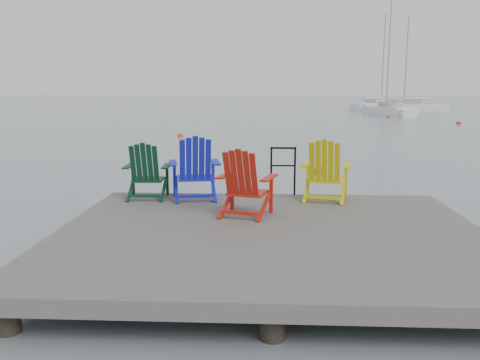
{
  "coord_description": "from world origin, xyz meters",
  "views": [
    {
      "loc": [
        -0.09,
        -6.92,
        2.45
      ],
      "look_at": [
        -0.53,
        2.01,
        0.85
      ],
      "focal_mm": 38.0,
      "sensor_mm": 36.0,
      "label": 1
    }
  ],
  "objects_px": {
    "chair_yellow": "(325,170)",
    "buoy_a": "(320,173)",
    "chair_red": "(245,182)",
    "buoy_b": "(180,137)",
    "sailboat_near": "(388,111)",
    "sailboat_far": "(408,108)",
    "handrail": "(283,166)",
    "buoy_c": "(459,124)",
    "sailboat_mid": "(379,106)",
    "chair_blue": "(195,168)",
    "buoy_d": "(388,117)",
    "chair_green": "(147,171)"
  },
  "relations": [
    {
      "from": "buoy_a",
      "to": "chair_red",
      "type": "bearing_deg",
      "value": -104.96
    },
    {
      "from": "chair_green",
      "to": "sailboat_mid",
      "type": "bearing_deg",
      "value": 70.92
    },
    {
      "from": "handrail",
      "to": "buoy_c",
      "type": "distance_m",
      "value": 30.91
    },
    {
      "from": "buoy_b",
      "to": "chair_red",
      "type": "bearing_deg",
      "value": -77.53
    },
    {
      "from": "chair_yellow",
      "to": "buoy_d",
      "type": "height_order",
      "value": "chair_yellow"
    },
    {
      "from": "buoy_c",
      "to": "buoy_a",
      "type": "bearing_deg",
      "value": -118.79
    },
    {
      "from": "buoy_a",
      "to": "sailboat_far",
      "type": "bearing_deg",
      "value": 71.7
    },
    {
      "from": "chair_yellow",
      "to": "buoy_c",
      "type": "bearing_deg",
      "value": 77.23
    },
    {
      "from": "handrail",
      "to": "chair_blue",
      "type": "distance_m",
      "value": 1.66
    },
    {
      "from": "sailboat_far",
      "to": "buoy_a",
      "type": "height_order",
      "value": "sailboat_far"
    },
    {
      "from": "chair_blue",
      "to": "chair_red",
      "type": "bearing_deg",
      "value": -62.02
    },
    {
      "from": "sailboat_mid",
      "to": "buoy_c",
      "type": "relative_size",
      "value": 31.65
    },
    {
      "from": "chair_green",
      "to": "buoy_b",
      "type": "distance_m",
      "value": 17.71
    },
    {
      "from": "chair_blue",
      "to": "chair_yellow",
      "type": "height_order",
      "value": "chair_blue"
    },
    {
      "from": "buoy_b",
      "to": "chair_yellow",
      "type": "bearing_deg",
      "value": -72.57
    },
    {
      "from": "chair_red",
      "to": "buoy_a",
      "type": "bearing_deg",
      "value": 90.75
    },
    {
      "from": "handrail",
      "to": "buoy_a",
      "type": "distance_m",
      "value": 5.81
    },
    {
      "from": "buoy_b",
      "to": "buoy_c",
      "type": "bearing_deg",
      "value": 30.44
    },
    {
      "from": "buoy_b",
      "to": "sailboat_near",
      "type": "bearing_deg",
      "value": 55.09
    },
    {
      "from": "handrail",
      "to": "chair_blue",
      "type": "relative_size",
      "value": 0.79
    },
    {
      "from": "chair_yellow",
      "to": "buoy_a",
      "type": "bearing_deg",
      "value": 96.22
    },
    {
      "from": "chair_red",
      "to": "sailboat_near",
      "type": "xyz_separation_m",
      "value": [
        12.04,
        41.88,
        -0.68
      ]
    },
    {
      "from": "chair_red",
      "to": "buoy_d",
      "type": "xyz_separation_m",
      "value": [
        11.15,
        37.91,
        -1.03
      ]
    },
    {
      "from": "sailboat_near",
      "to": "sailboat_far",
      "type": "xyz_separation_m",
      "value": [
        4.14,
        8.42,
        0.0
      ]
    },
    {
      "from": "buoy_c",
      "to": "handrail",
      "type": "bearing_deg",
      "value": -115.9
    },
    {
      "from": "handrail",
      "to": "buoy_c",
      "type": "height_order",
      "value": "handrail"
    },
    {
      "from": "chair_green",
      "to": "chair_blue",
      "type": "distance_m",
      "value": 0.87
    },
    {
      "from": "chair_red",
      "to": "chair_blue",
      "type": "bearing_deg",
      "value": 144.58
    },
    {
      "from": "sailboat_far",
      "to": "buoy_b",
      "type": "distance_m",
      "value": 37.56
    },
    {
      "from": "chair_blue",
      "to": "buoy_c",
      "type": "relative_size",
      "value": 3.04
    },
    {
      "from": "sailboat_near",
      "to": "buoy_b",
      "type": "xyz_separation_m",
      "value": [
        -16.17,
        -23.18,
        -0.36
      ]
    },
    {
      "from": "chair_red",
      "to": "sailboat_far",
      "type": "distance_m",
      "value": 52.84
    },
    {
      "from": "buoy_b",
      "to": "buoy_c",
      "type": "xyz_separation_m",
      "value": [
        18.28,
        10.74,
        0.0
      ]
    },
    {
      "from": "chair_red",
      "to": "buoy_a",
      "type": "relative_size",
      "value": 2.69
    },
    {
      "from": "sailboat_near",
      "to": "buoy_b",
      "type": "bearing_deg",
      "value": -137.21
    },
    {
      "from": "chair_blue",
      "to": "chair_green",
      "type": "bearing_deg",
      "value": 168.23
    },
    {
      "from": "chair_blue",
      "to": "chair_yellow",
      "type": "xyz_separation_m",
      "value": [
        2.31,
        0.01,
        -0.02
      ]
    },
    {
      "from": "chair_blue",
      "to": "buoy_a",
      "type": "height_order",
      "value": "chair_blue"
    },
    {
      "from": "buoy_c",
      "to": "buoy_b",
      "type": "bearing_deg",
      "value": -149.56
    },
    {
      "from": "handrail",
      "to": "sailboat_near",
      "type": "relative_size",
      "value": 0.08
    },
    {
      "from": "sailboat_near",
      "to": "buoy_c",
      "type": "height_order",
      "value": "sailboat_near"
    },
    {
      "from": "buoy_b",
      "to": "sailboat_far",
      "type": "bearing_deg",
      "value": 57.26
    },
    {
      "from": "buoy_c",
      "to": "buoy_d",
      "type": "xyz_separation_m",
      "value": [
        -2.99,
        8.46,
        0.0
      ]
    },
    {
      "from": "sailboat_far",
      "to": "buoy_d",
      "type": "xyz_separation_m",
      "value": [
        -5.03,
        -12.39,
        -0.36
      ]
    },
    {
      "from": "buoy_a",
      "to": "buoy_d",
      "type": "relative_size",
      "value": 1.1
    },
    {
      "from": "sailboat_far",
      "to": "buoy_c",
      "type": "height_order",
      "value": "sailboat_far"
    },
    {
      "from": "chair_green",
      "to": "sailboat_far",
      "type": "bearing_deg",
      "value": 67.14
    },
    {
      "from": "chair_yellow",
      "to": "sailboat_near",
      "type": "xyz_separation_m",
      "value": [
        10.67,
        40.72,
        -0.7
      ]
    },
    {
      "from": "chair_yellow",
      "to": "chair_green",
      "type": "bearing_deg",
      "value": -168.61
    },
    {
      "from": "buoy_a",
      "to": "chair_green",
      "type": "bearing_deg",
      "value": -121.72
    }
  ]
}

